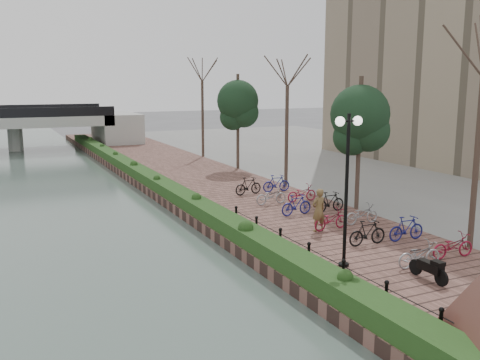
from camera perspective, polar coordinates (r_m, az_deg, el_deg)
ground at (r=16.05m, az=8.85°, el=-14.42°), size 220.00×220.00×0.00m
promenade at (r=32.61m, az=-2.52°, el=-1.05°), size 8.00×75.00×0.50m
inland_pavement at (r=41.38m, az=18.38°, el=0.87°), size 24.00×75.00×0.50m
hedge at (r=33.74m, az=-9.51°, el=0.16°), size 1.10×56.00×0.60m
chain_fence at (r=18.01m, az=9.08°, el=-8.71°), size 0.10×14.10×0.70m
lamppost at (r=18.02m, az=11.40°, el=2.27°), size 1.02×0.32×5.20m
motorcycle at (r=18.15m, az=19.45°, el=-8.77°), size 0.43×1.37×0.86m
pedestrian at (r=22.72m, az=8.38°, el=-3.19°), size 0.72×0.52×1.83m
bicycle_parking at (r=24.66m, az=9.65°, el=-3.20°), size 2.40×14.69×1.00m
street_trees at (r=29.73m, az=8.21°, el=4.45°), size 3.20×37.12×6.80m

